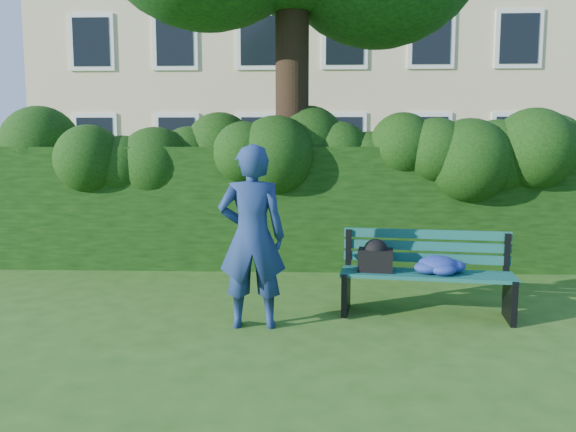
{
  "coord_description": "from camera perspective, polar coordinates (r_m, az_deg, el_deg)",
  "views": [
    {
      "loc": [
        0.28,
        -6.24,
        1.77
      ],
      "look_at": [
        0.0,
        0.6,
        0.95
      ],
      "focal_mm": 35.0,
      "sensor_mm": 36.0,
      "label": 1
    }
  ],
  "objects": [
    {
      "name": "apartment_building",
      "position": [
        20.66,
        1.62,
        18.63
      ],
      "size": [
        16.0,
        8.08,
        12.0
      ],
      "color": "beige",
      "rests_on": "ground"
    },
    {
      "name": "man_reading",
      "position": [
        5.53,
        -3.68,
        -2.13
      ],
      "size": [
        0.68,
        0.47,
        1.82
      ],
      "primitive_type": "imported",
      "rotation": [
        0.0,
        0.0,
        3.19
      ],
      "color": "navy",
      "rests_on": "ground"
    },
    {
      "name": "hedge",
      "position": [
        8.49,
        0.45,
        0.94
      ],
      "size": [
        10.0,
        1.0,
        1.8
      ],
      "color": "black",
      "rests_on": "ground"
    },
    {
      "name": "park_bench",
      "position": [
        6.16,
        13.3,
        -5.27
      ],
      "size": [
        1.85,
        0.81,
        0.89
      ],
      "rotation": [
        0.0,
        0.0,
        -0.15
      ],
      "color": "#0D3F43",
      "rests_on": "ground"
    },
    {
      "name": "ground",
      "position": [
        6.49,
        -0.22,
        -8.99
      ],
      "size": [
        80.0,
        80.0,
        0.0
      ],
      "primitive_type": "plane",
      "color": "#2B5A1A",
      "rests_on": "ground"
    }
  ]
}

